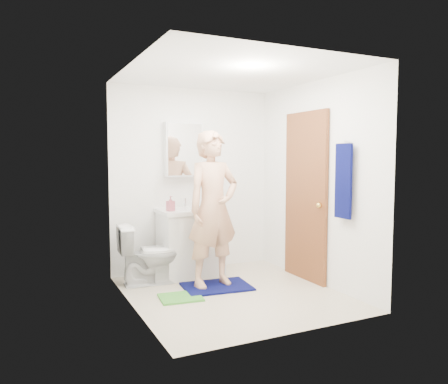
# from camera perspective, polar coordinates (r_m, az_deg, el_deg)

# --- Properties ---
(floor) EXTENTS (2.20, 2.40, 0.02)m
(floor) POSITION_cam_1_polar(r_m,az_deg,el_deg) (4.95, 1.17, -13.22)
(floor) COLOR beige
(floor) RESTS_ON ground
(ceiling) EXTENTS (2.20, 2.40, 0.02)m
(ceiling) POSITION_cam_1_polar(r_m,az_deg,el_deg) (4.80, 1.22, 15.47)
(ceiling) COLOR white
(ceiling) RESTS_ON ground
(wall_back) EXTENTS (2.20, 0.02, 2.40)m
(wall_back) POSITION_cam_1_polar(r_m,az_deg,el_deg) (5.83, -4.14, 1.59)
(wall_back) COLOR white
(wall_back) RESTS_ON ground
(wall_front) EXTENTS (2.20, 0.02, 2.40)m
(wall_front) POSITION_cam_1_polar(r_m,az_deg,el_deg) (3.68, 9.64, -0.23)
(wall_front) COLOR white
(wall_front) RESTS_ON ground
(wall_left) EXTENTS (0.02, 2.40, 2.40)m
(wall_left) POSITION_cam_1_polar(r_m,az_deg,el_deg) (4.34, -12.02, 0.46)
(wall_left) COLOR white
(wall_left) RESTS_ON ground
(wall_right) EXTENTS (0.02, 2.40, 2.40)m
(wall_right) POSITION_cam_1_polar(r_m,az_deg,el_deg) (5.31, 11.96, 1.21)
(wall_right) COLOR white
(wall_right) RESTS_ON ground
(vanity_cabinet) EXTENTS (0.75, 0.55, 0.80)m
(vanity_cabinet) POSITION_cam_1_polar(r_m,az_deg,el_deg) (5.60, -4.43, -6.79)
(vanity_cabinet) COLOR white
(vanity_cabinet) RESTS_ON floor
(countertop) EXTENTS (0.79, 0.59, 0.05)m
(countertop) POSITION_cam_1_polar(r_m,az_deg,el_deg) (5.53, -4.46, -2.47)
(countertop) COLOR white
(countertop) RESTS_ON vanity_cabinet
(sink_basin) EXTENTS (0.40, 0.40, 0.03)m
(sink_basin) POSITION_cam_1_polar(r_m,az_deg,el_deg) (5.53, -4.46, -2.32)
(sink_basin) COLOR white
(sink_basin) RESTS_ON countertop
(faucet) EXTENTS (0.03, 0.03, 0.12)m
(faucet) POSITION_cam_1_polar(r_m,az_deg,el_deg) (5.69, -5.11, -1.42)
(faucet) COLOR silver
(faucet) RESTS_ON countertop
(medicine_cabinet) EXTENTS (0.50, 0.12, 0.70)m
(medicine_cabinet) POSITION_cam_1_polar(r_m,az_deg,el_deg) (5.70, -5.32, 5.54)
(medicine_cabinet) COLOR white
(medicine_cabinet) RESTS_ON wall_back
(mirror_panel) EXTENTS (0.46, 0.01, 0.66)m
(mirror_panel) POSITION_cam_1_polar(r_m,az_deg,el_deg) (5.64, -5.10, 5.55)
(mirror_panel) COLOR white
(mirror_panel) RESTS_ON wall_back
(door) EXTENTS (0.05, 0.80, 2.05)m
(door) POSITION_cam_1_polar(r_m,az_deg,el_deg) (5.42, 10.59, -0.56)
(door) COLOR brown
(door) RESTS_ON ground
(door_knob) EXTENTS (0.07, 0.07, 0.07)m
(door_knob) POSITION_cam_1_polar(r_m,az_deg,el_deg) (5.15, 12.31, -1.70)
(door_knob) COLOR gold
(door_knob) RESTS_ON door
(towel) EXTENTS (0.03, 0.24, 0.80)m
(towel) POSITION_cam_1_polar(r_m,az_deg,el_deg) (4.82, 15.33, 1.40)
(towel) COLOR #070B48
(towel) RESTS_ON wall_right
(towel_hook) EXTENTS (0.06, 0.02, 0.02)m
(towel_hook) POSITION_cam_1_polar(r_m,az_deg,el_deg) (4.84, 15.80, 6.38)
(towel_hook) COLOR silver
(towel_hook) RESTS_ON wall_right
(toilet) EXTENTS (0.73, 0.45, 0.72)m
(toilet) POSITION_cam_1_polar(r_m,az_deg,el_deg) (5.29, -9.77, -7.99)
(toilet) COLOR white
(toilet) RESTS_ON floor
(bath_mat) EXTENTS (0.81, 0.62, 0.02)m
(bath_mat) POSITION_cam_1_polar(r_m,az_deg,el_deg) (5.16, -0.96, -12.24)
(bath_mat) COLOR #070B48
(bath_mat) RESTS_ON floor
(green_rug) EXTENTS (0.48, 0.42, 0.02)m
(green_rug) POSITION_cam_1_polar(r_m,az_deg,el_deg) (4.81, -5.69, -13.54)
(green_rug) COLOR green
(green_rug) RESTS_ON floor
(soap_dispenser) EXTENTS (0.10, 0.10, 0.18)m
(soap_dispenser) POSITION_cam_1_polar(r_m,az_deg,el_deg) (5.34, -7.00, -1.50)
(soap_dispenser) COLOR #BD5868
(soap_dispenser) RESTS_ON countertop
(toothbrush_cup) EXTENTS (0.14, 0.14, 0.09)m
(toothbrush_cup) POSITION_cam_1_polar(r_m,az_deg,el_deg) (5.69, -1.88, -1.55)
(toothbrush_cup) COLOR #68469A
(toothbrush_cup) RESTS_ON countertop
(man) EXTENTS (0.71, 0.52, 1.78)m
(man) POSITION_cam_1_polar(r_m,az_deg,el_deg) (5.01, -1.43, -2.18)
(man) COLOR tan
(man) RESTS_ON bath_mat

